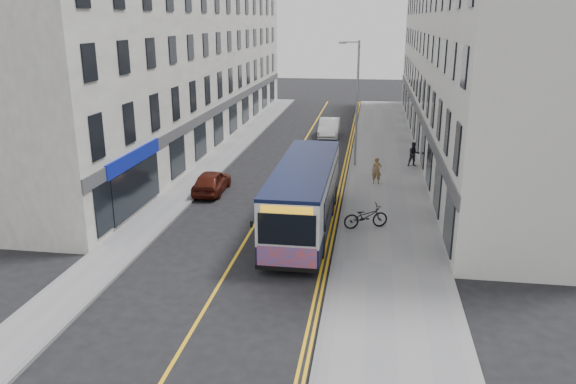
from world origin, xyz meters
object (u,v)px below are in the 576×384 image
(pedestrian_near, at_px, (377,171))
(pedestrian_far, at_px, (414,154))
(streetlamp, at_px, (356,100))
(city_bus, at_px, (304,194))
(car_white, at_px, (329,128))
(car_maroon, at_px, (212,181))
(bicycle, at_px, (366,216))

(pedestrian_near, height_order, pedestrian_far, pedestrian_far)
(streetlamp, distance_m, city_bus, 12.15)
(streetlamp, height_order, car_white, streetlamp)
(city_bus, distance_m, pedestrian_far, 13.31)
(city_bus, xyz_separation_m, car_maroon, (-5.76, 4.81, -1.03))
(city_bus, relative_size, pedestrian_far, 6.69)
(pedestrian_near, bearing_deg, car_white, 98.36)
(pedestrian_far, distance_m, car_maroon, 13.50)
(streetlamp, bearing_deg, bicycle, -85.09)
(streetlamp, bearing_deg, car_white, 104.06)
(pedestrian_near, distance_m, car_maroon, 9.45)
(city_bus, relative_size, pedestrian_near, 6.78)
(pedestrian_far, bearing_deg, car_white, 112.59)
(car_maroon, bearing_deg, car_white, -108.50)
(pedestrian_near, bearing_deg, streetlamp, 102.12)
(car_white, distance_m, car_maroon, 17.17)
(city_bus, bearing_deg, streetlamp, 81.22)
(streetlamp, height_order, bicycle, streetlamp)
(pedestrian_far, bearing_deg, bicycle, -115.13)
(pedestrian_near, height_order, car_maroon, pedestrian_near)
(bicycle, distance_m, car_maroon, 9.70)
(car_white, bearing_deg, pedestrian_near, -75.47)
(bicycle, xyz_separation_m, pedestrian_near, (0.48, 7.32, 0.23))
(streetlamp, xyz_separation_m, car_white, (-2.37, 9.46, -3.64))
(city_bus, distance_m, pedestrian_near, 8.28)
(city_bus, height_order, pedestrian_far, city_bus)
(streetlamp, relative_size, car_white, 1.77)
(streetlamp, distance_m, pedestrian_far, 5.18)
(bicycle, distance_m, pedestrian_far, 12.13)
(bicycle, bearing_deg, pedestrian_near, -24.76)
(car_white, bearing_deg, bicycle, -82.11)
(streetlamp, height_order, pedestrian_far, streetlamp)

